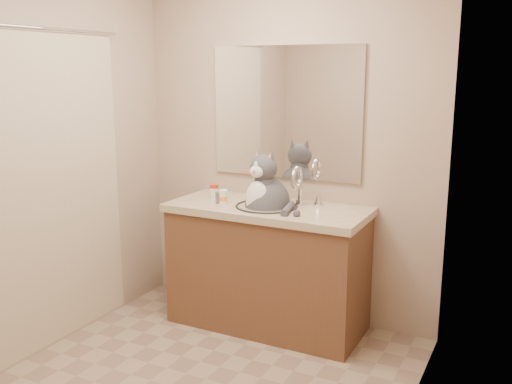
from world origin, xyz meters
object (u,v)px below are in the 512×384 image
at_px(grey_canister, 219,198).
at_px(pill_bottle_redcap, 214,192).
at_px(cat, 267,201).
at_px(pill_bottle_orange, 223,197).

bearing_deg(grey_canister, pill_bottle_redcap, 134.87).
distance_m(cat, pill_bottle_redcap, 0.42).
distance_m(cat, grey_canister, 0.34).
bearing_deg(pill_bottle_redcap, pill_bottle_orange, -37.43).
bearing_deg(cat, pill_bottle_orange, -152.34).
xyz_separation_m(cat, pill_bottle_redcap, (-0.42, 0.02, 0.02)).
bearing_deg(grey_canister, cat, 11.75).
relative_size(pill_bottle_redcap, grey_canister, 1.39).
distance_m(cat, pill_bottle_orange, 0.30).
relative_size(cat, pill_bottle_orange, 6.08).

